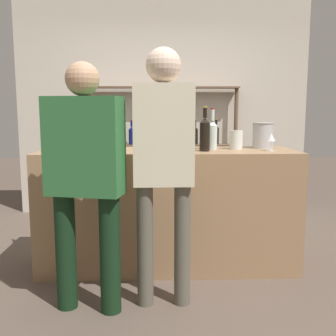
{
  "coord_description": "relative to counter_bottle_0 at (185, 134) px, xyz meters",
  "views": [
    {
      "loc": [
        -0.11,
        -3.28,
        1.34
      ],
      "look_at": [
        0.0,
        0.0,
        0.86
      ],
      "focal_mm": 42.0,
      "sensor_mm": 36.0,
      "label": 1
    }
  ],
  "objects": [
    {
      "name": "ground_plane",
      "position": [
        -0.16,
        -0.12,
        -1.14
      ],
      "size": [
        16.0,
        16.0,
        0.0
      ],
      "primitive_type": "plane",
      "color": "brown"
    },
    {
      "name": "customer_center",
      "position": [
        -0.21,
        -0.82,
        -0.09
      ],
      "size": [
        0.4,
        0.23,
        1.74
      ],
      "rotation": [
        0.0,
        0.0,
        1.58
      ],
      "color": "#575347",
      "rests_on": "ground_plane"
    },
    {
      "name": "counter_bottle_0",
      "position": [
        0.0,
        0.0,
        0.0
      ],
      "size": [
        0.09,
        0.09,
        0.32
      ],
      "color": "black",
      "rests_on": "bar_counter"
    },
    {
      "name": "customer_left",
      "position": [
        -0.72,
        -0.88,
        -0.19
      ],
      "size": [
        0.52,
        0.32,
        1.64
      ],
      "rotation": [
        0.0,
        0.0,
        1.35
      ],
      "color": "black",
      "rests_on": "ground_plane"
    },
    {
      "name": "counter_bottle_1",
      "position": [
        0.22,
        -0.08,
        0.01
      ],
      "size": [
        0.08,
        0.08,
        0.35
      ],
      "color": "silver",
      "rests_on": "bar_counter"
    },
    {
      "name": "counter_bottle_4",
      "position": [
        -0.17,
        0.01,
        0.02
      ],
      "size": [
        0.09,
        0.09,
        0.38
      ],
      "color": "black",
      "rests_on": "bar_counter"
    },
    {
      "name": "server_behind_counter",
      "position": [
        -0.1,
        0.7,
        -0.2
      ],
      "size": [
        0.43,
        0.28,
        1.58
      ],
      "rotation": [
        0.0,
        0.0,
        -1.29
      ],
      "color": "black",
      "rests_on": "ground_plane"
    },
    {
      "name": "ice_bucket",
      "position": [
        0.69,
        0.02,
        -0.01
      ],
      "size": [
        0.19,
        0.19,
        0.23
      ],
      "color": "#B2B2B7",
      "rests_on": "bar_counter"
    },
    {
      "name": "bar_counter",
      "position": [
        -0.16,
        -0.12,
        -0.63
      ],
      "size": [
        2.15,
        0.65,
        1.01
      ],
      "primitive_type": "cube",
      "color": "#997551",
      "rests_on": "ground_plane"
    },
    {
      "name": "counter_bottle_5",
      "position": [
        -1.11,
        -0.05,
        0.01
      ],
      "size": [
        0.07,
        0.07,
        0.33
      ],
      "color": "#0F1956",
      "rests_on": "bar_counter"
    },
    {
      "name": "cork_jar",
      "position": [
        0.43,
        -0.06,
        -0.05
      ],
      "size": [
        0.11,
        0.11,
        0.16
      ],
      "color": "silver",
      "rests_on": "bar_counter"
    },
    {
      "name": "counter_bottle_3",
      "position": [
        0.14,
        -0.21,
        0.02
      ],
      "size": [
        0.08,
        0.08,
        0.36
      ],
      "color": "black",
      "rests_on": "bar_counter"
    },
    {
      "name": "wine_glass",
      "position": [
        0.69,
        -0.21,
        -0.02
      ],
      "size": [
        0.07,
        0.07,
        0.14
      ],
      "color": "silver",
      "rests_on": "bar_counter"
    },
    {
      "name": "back_wall",
      "position": [
        -0.16,
        1.8,
        0.26
      ],
      "size": [
        3.75,
        0.12,
        2.8
      ],
      "primitive_type": "cube",
      "color": "beige",
      "rests_on": "ground_plane"
    },
    {
      "name": "back_shelf",
      "position": [
        -0.16,
        1.62,
        -0.05
      ],
      "size": [
        1.91,
        0.18,
        1.64
      ],
      "color": "brown",
      "rests_on": "ground_plane"
    },
    {
      "name": "counter_bottle_2",
      "position": [
        -0.99,
        -0.16,
        0.02
      ],
      "size": [
        0.09,
        0.09,
        0.36
      ],
      "color": "brown",
      "rests_on": "bar_counter"
    }
  ]
}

